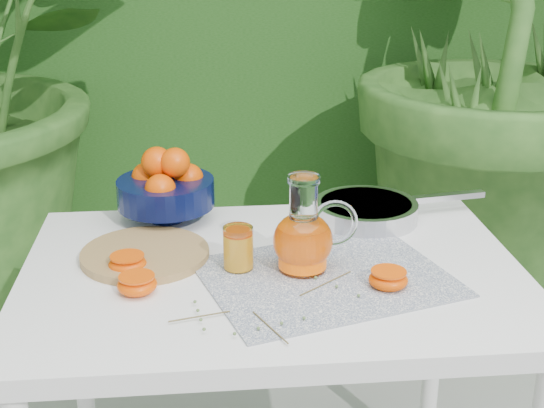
{
  "coord_description": "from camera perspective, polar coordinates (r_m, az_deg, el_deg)",
  "views": [
    {
      "loc": [
        -0.07,
        -1.37,
        1.41
      ],
      "look_at": [
        0.06,
        0.01,
        0.88
      ],
      "focal_mm": 50.0,
      "sensor_mm": 36.0,
      "label": 1
    }
  ],
  "objects": [
    {
      "name": "white_table",
      "position": [
        1.55,
        0.07,
        -7.57
      ],
      "size": [
        1.0,
        0.7,
        0.75
      ],
      "color": "white",
      "rests_on": "ground"
    },
    {
      "name": "placemat",
      "position": [
        1.48,
        4.09,
        -5.52
      ],
      "size": [
        0.54,
        0.47,
        0.0
      ],
      "primitive_type": "cube",
      "rotation": [
        0.0,
        0.0,
        0.29
      ],
      "color": "#0B1C41",
      "rests_on": "white_table"
    },
    {
      "name": "cutting_board",
      "position": [
        1.58,
        -9.54,
        -3.76
      ],
      "size": [
        0.27,
        0.27,
        0.02
      ],
      "primitive_type": "cylinder",
      "rotation": [
        0.0,
        0.0,
        0.01
      ],
      "color": "#A28149",
      "rests_on": "white_table"
    },
    {
      "name": "juice_tumbler",
      "position": [
        1.49,
        -2.56,
        -3.4
      ],
      "size": [
        0.07,
        0.07,
        0.09
      ],
      "color": "white",
      "rests_on": "white_table"
    },
    {
      "name": "thyme_sprigs",
      "position": [
        1.36,
        -0.18,
        -7.72
      ],
      "size": [
        0.35,
        0.27,
        0.01
      ],
      "color": "brown",
      "rests_on": "white_table"
    },
    {
      "name": "potted_plant_right",
      "position": [
        2.7,
        15.36,
        12.06
      ],
      "size": [
        2.46,
        2.46,
        2.05
      ],
      "primitive_type": "imported",
      "rotation": [
        0.0,
        0.0,
        1.8
      ],
      "color": "#29541D",
      "rests_on": "ground"
    },
    {
      "name": "fruit_bowl",
      "position": [
        1.74,
        -7.99,
        1.32
      ],
      "size": [
        0.26,
        0.26,
        0.18
      ],
      "color": "black",
      "rests_on": "white_table"
    },
    {
      "name": "juice_pitcher",
      "position": [
        1.48,
        2.43,
        -2.56
      ],
      "size": [
        0.17,
        0.12,
        0.19
      ],
      "color": "white",
      "rests_on": "white_table"
    },
    {
      "name": "saute_pan",
      "position": [
        1.76,
        7.2,
        -0.44
      ],
      "size": [
        0.43,
        0.27,
        0.04
      ],
      "color": "silver",
      "rests_on": "white_table"
    },
    {
      "name": "orange_halves",
      "position": [
        1.45,
        -4.19,
        -5.38
      ],
      "size": [
        0.58,
        0.2,
        0.04
      ],
      "color": "#DF6502",
      "rests_on": "white_table"
    }
  ]
}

